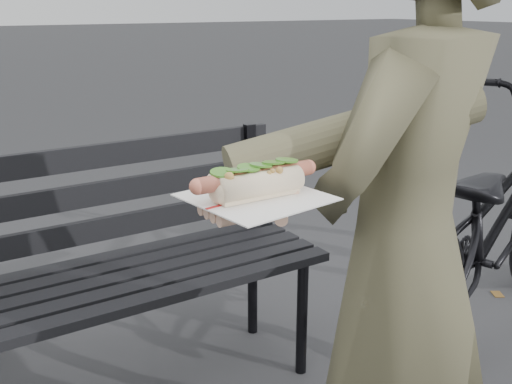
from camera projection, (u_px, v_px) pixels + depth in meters
park_bench at (90, 261)px, 1.93m from camera, size 1.50×0.44×0.88m
bicycle at (492, 220)px, 2.37m from camera, size 2.01×1.19×1.00m
person at (403, 258)px, 1.28m from camera, size 0.67×0.55×1.59m
held_hotdog at (334, 147)px, 1.07m from camera, size 0.64×0.30×0.20m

